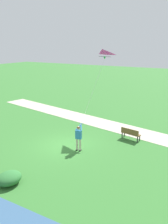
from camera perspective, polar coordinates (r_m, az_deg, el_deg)
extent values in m
plane|color=#33702D|center=(17.99, -4.36, -7.60)|extent=(120.00, 120.00, 0.00)
cube|color=#B7AD99|center=(21.58, 8.34, -3.68)|extent=(8.51, 31.86, 0.02)
cube|color=#232328|center=(17.15, -1.58, -8.65)|extent=(0.25, 0.14, 0.06)
cylinder|color=beige|center=(16.97, -1.62, -7.38)|extent=(0.14, 0.14, 0.82)
cube|color=#232328|center=(17.06, -0.85, -8.79)|extent=(0.25, 0.14, 0.06)
cylinder|color=beige|center=(16.87, -0.88, -7.52)|extent=(0.14, 0.14, 0.82)
cube|color=teal|center=(16.65, -1.27, -5.20)|extent=(0.26, 0.42, 0.60)
sphere|color=#DBB28E|center=(16.50, -1.28, -3.71)|extent=(0.22, 0.22, 0.22)
ellipsoid|color=#4C3319|center=(16.47, -1.30, -3.60)|extent=(0.25, 0.25, 0.13)
cylinder|color=teal|center=(16.72, -1.22, -3.47)|extent=(0.55, 0.30, 0.43)
cylinder|color=teal|center=(16.65, -0.68, -3.55)|extent=(0.51, 0.39, 0.43)
sphere|color=#DBB28E|center=(16.78, -0.72, -2.93)|extent=(0.10, 0.10, 0.10)
pyramid|color=#E02D9E|center=(19.86, 4.17, 13.17)|extent=(1.03, 1.50, 0.48)
cone|color=green|center=(20.10, 4.78, 12.28)|extent=(0.25, 0.25, 0.22)
cylinder|color=black|center=(20.09, 4.79, 12.60)|extent=(0.42, 1.25, 0.02)
cylinder|color=silver|center=(18.26, 2.25, 5.29)|extent=(4.47, 0.50, 4.15)
cube|color=brown|center=(19.16, 10.74, -4.91)|extent=(0.72, 1.56, 0.05)
cube|color=brown|center=(18.93, 10.48, -4.42)|extent=(0.33, 1.48, 0.40)
cube|color=#2D2D33|center=(19.69, 9.28, -4.96)|extent=(0.07, 0.07, 0.45)
cube|color=#2D2D33|center=(19.44, 8.77, -5.22)|extent=(0.07, 0.07, 0.45)
cube|color=#2D2D33|center=(19.07, 12.69, -5.85)|extent=(0.07, 0.07, 0.45)
cube|color=#2D2D33|center=(18.80, 12.21, -6.13)|extent=(0.07, 0.07, 0.45)
ellipsoid|color=#2D7033|center=(13.83, -16.89, -14.38)|extent=(1.39, 1.18, 0.63)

